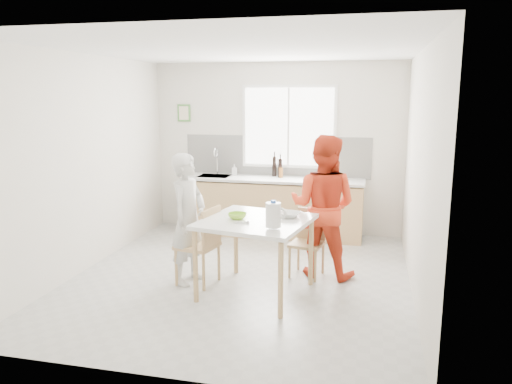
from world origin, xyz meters
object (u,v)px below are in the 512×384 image
chair_far (308,239)px  bowl_white (289,215)px  wine_bottle_b (280,168)px  chair_left (202,242)px  milk_jug (274,215)px  wine_bottle_a (274,166)px  person_white (188,219)px  bowl_green (237,216)px  dining_table (256,227)px  person_red (323,206)px

chair_far → bowl_white: (-0.15, -0.54, 0.43)m
chair_far → wine_bottle_b: wine_bottle_b is taller
chair_left → milk_jug: (0.93, -0.46, 0.49)m
chair_far → wine_bottle_a: size_ratio=2.56×
chair_left → wine_bottle_b: (0.49, 2.31, 0.56)m
chair_left → person_white: bearing=-90.0°
chair_left → bowl_green: bearing=84.1°
chair_left → bowl_green: 0.61m
dining_table → person_red: 1.01m
wine_bottle_a → chair_left: bearing=-99.0°
person_white → milk_jug: (1.12, -0.50, 0.23)m
bowl_green → bowl_white: (0.55, 0.20, -0.00)m
bowl_green → wine_bottle_a: 2.55m
dining_table → bowl_green: (-0.21, -0.01, 0.12)m
dining_table → milk_jug: milk_jug is taller
wine_bottle_a → chair_far: bearing=-66.4°
dining_table → bowl_white: (0.34, 0.19, 0.12)m
dining_table → wine_bottle_a: 2.56m
chair_left → person_red: bearing=126.2°
dining_table → wine_bottle_a: size_ratio=4.05×
wine_bottle_a → person_red: bearing=-61.8°
milk_jug → dining_table: bearing=139.3°
chair_far → person_red: (0.16, 0.03, 0.42)m
person_red → wine_bottle_b: 1.89m
dining_table → chair_far: bearing=55.8°
bowl_green → wine_bottle_a: wine_bottle_a is taller
dining_table → chair_left: bearing=169.1°
bowl_white → bowl_green: bearing=-159.9°
person_red → milk_jug: size_ratio=6.23×
person_red → bowl_white: size_ratio=7.21×
wine_bottle_b → person_red: bearing=-63.6°
wine_bottle_a → wine_bottle_b: wine_bottle_a is taller
chair_left → person_white: (-0.18, 0.03, 0.26)m
milk_jug → wine_bottle_b: bearing=109.9°
chair_left → dining_table: bearing=90.0°
dining_table → chair_far: dining_table is taller
person_white → wine_bottle_a: size_ratio=4.82×
dining_table → wine_bottle_b: size_ratio=4.32×
chair_far → bowl_green: bowl_green is taller
chair_far → dining_table: bearing=-113.3°
dining_table → bowl_white: 0.41m
chair_far → wine_bottle_a: (-0.78, 1.80, 0.63)m
wine_bottle_b → bowl_white: bearing=-77.1°
chair_far → wine_bottle_a: bearing=124.5°
chair_far → bowl_white: 0.71m
bowl_green → wine_bottle_b: 2.46m
chair_far → bowl_white: bearing=-95.1°
milk_jug → wine_bottle_a: (-0.55, 2.86, 0.08)m
bowl_white → person_white: bearing=-178.7°
bowl_white → milk_jug: milk_jug is taller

